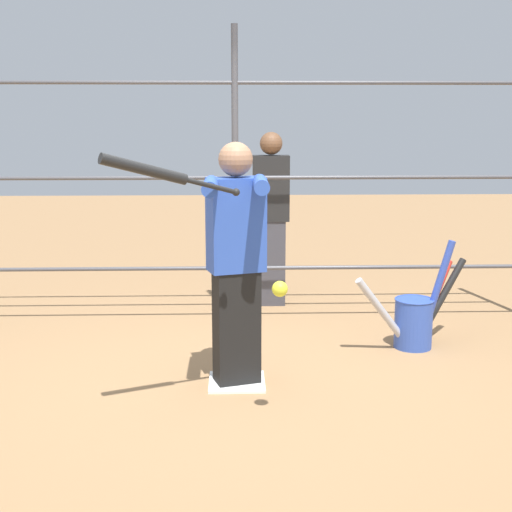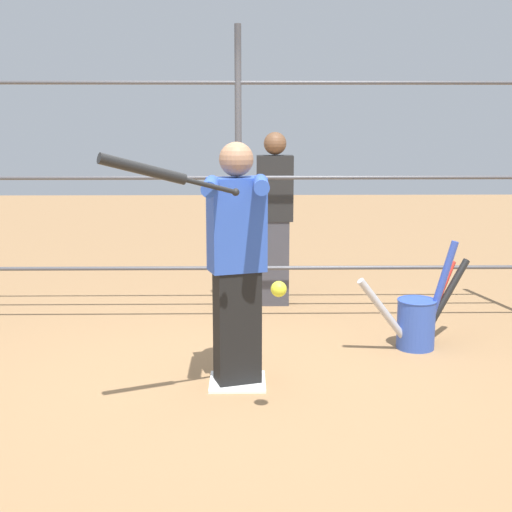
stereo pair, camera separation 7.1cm
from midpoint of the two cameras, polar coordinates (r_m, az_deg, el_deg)
The scene contains 8 objects.
ground_plane at distance 5.20m, azimuth -1.94°, elevation -10.14°, with size 24.00×24.00×0.00m, color #9E754C.
home_plate at distance 5.20m, azimuth -1.94°, elevation -10.03°, with size 0.40×0.40×0.02m.
fence_backstop at distance 6.46m, azimuth -1.99°, elevation 6.28°, with size 5.61×0.06×2.67m.
batter at distance 4.92m, azimuth -2.01°, elevation -0.10°, with size 0.43×0.67×1.72m.
baseball_bat_swinging at distance 4.16m, azimuth -8.46°, elevation 6.64°, with size 0.79×0.48×0.29m.
softball_in_flight at distance 4.25m, azimuth 1.44°, elevation -2.65°, with size 0.10×0.10×0.10m.
bat_bucket at distance 6.03m, azimuth 12.34°, elevation -4.87°, with size 1.06×0.58×0.91m.
bystander_behind_fence at distance 7.08m, azimuth 0.91°, elevation 3.19°, with size 0.36×0.22×1.73m.
Camera 1 is at (0.01, 4.84, 1.90)m, focal length 50.00 mm.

